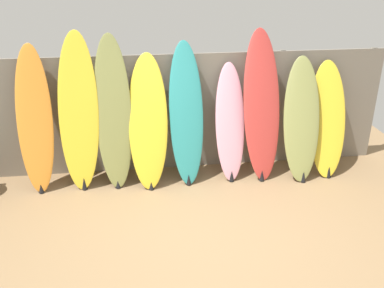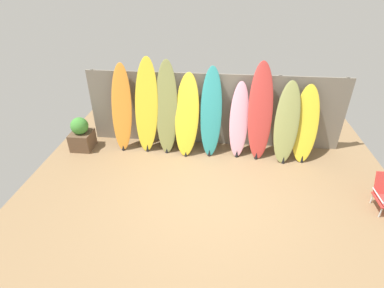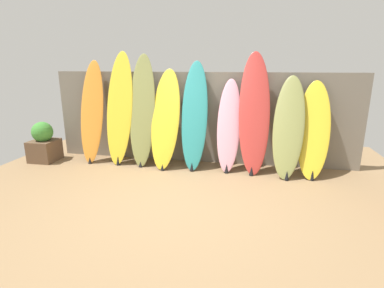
{
  "view_description": "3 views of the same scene",
  "coord_description": "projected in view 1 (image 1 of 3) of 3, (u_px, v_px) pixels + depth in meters",
  "views": [
    {
      "loc": [
        -0.73,
        -4.08,
        3.12
      ],
      "look_at": [
        -0.07,
        0.95,
        0.85
      ],
      "focal_mm": 40.0,
      "sensor_mm": 36.0,
      "label": 1
    },
    {
      "loc": [
        0.13,
        -4.6,
        3.91
      ],
      "look_at": [
        -0.39,
        0.56,
        0.79
      ],
      "focal_mm": 28.0,
      "sensor_mm": 36.0,
      "label": 2
    },
    {
      "loc": [
        0.95,
        -3.82,
        1.95
      ],
      "look_at": [
        0.1,
        0.59,
        0.74
      ],
      "focal_mm": 28.0,
      "sensor_mm": 36.0,
      "label": 3
    }
  ],
  "objects": [
    {
      "name": "fence_back",
      "position": [
        187.0,
        112.0,
        6.5
      ],
      "size": [
        6.08,
        0.11,
        1.8
      ],
      "color": "gray",
      "rests_on": "ground"
    },
    {
      "name": "surfboard_yellow_8",
      "position": [
        327.0,
        120.0,
        6.41
      ],
      "size": [
        0.61,
        0.72,
        1.68
      ],
      "color": "yellow",
      "rests_on": "ground"
    },
    {
      "name": "surfboard_yellow_1",
      "position": [
        79.0,
        114.0,
        5.92
      ],
      "size": [
        0.63,
        0.58,
        2.2
      ],
      "color": "yellow",
      "rests_on": "ground"
    },
    {
      "name": "surfboard_teal_4",
      "position": [
        186.0,
        115.0,
        6.12
      ],
      "size": [
        0.5,
        0.64,
        2.02
      ],
      "color": "teal",
      "rests_on": "ground"
    },
    {
      "name": "surfboard_olive_7",
      "position": [
        301.0,
        120.0,
        6.28
      ],
      "size": [
        0.62,
        0.79,
        1.77
      ],
      "color": "olive",
      "rests_on": "ground"
    },
    {
      "name": "surfboard_red_6",
      "position": [
        262.0,
        107.0,
        6.18
      ],
      "size": [
        0.62,
        0.65,
        2.18
      ],
      "color": "#D13D38",
      "rests_on": "ground"
    },
    {
      "name": "surfboard_pink_5",
      "position": [
        230.0,
        123.0,
        6.27
      ],
      "size": [
        0.44,
        0.6,
        1.7
      ],
      "color": "pink",
      "rests_on": "ground"
    },
    {
      "name": "surfboard_olive_2",
      "position": [
        113.0,
        114.0,
        5.96
      ],
      "size": [
        0.52,
        0.53,
        2.15
      ],
      "color": "olive",
      "rests_on": "ground"
    },
    {
      "name": "surfboard_yellow_3",
      "position": [
        148.0,
        123.0,
        6.03
      ],
      "size": [
        0.61,
        0.7,
        1.87
      ],
      "color": "yellow",
      "rests_on": "ground"
    },
    {
      "name": "ground",
      "position": [
        208.0,
        241.0,
        5.05
      ],
      "size": [
        7.68,
        7.68,
        0.0
      ],
      "primitive_type": "plane",
      "color": "#8E704C"
    },
    {
      "name": "surfboard_orange_0",
      "position": [
        35.0,
        121.0,
        5.88
      ],
      "size": [
        0.49,
        0.58,
        2.03
      ],
      "color": "orange",
      "rests_on": "ground"
    }
  ]
}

